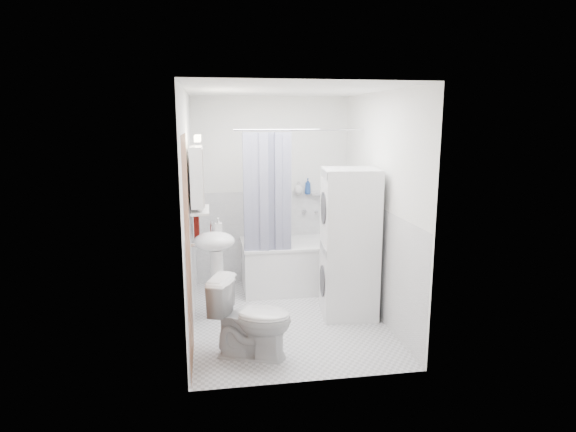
{
  "coord_description": "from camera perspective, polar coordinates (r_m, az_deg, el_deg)",
  "views": [
    {
      "loc": [
        -0.78,
        -4.83,
        2.11
      ],
      "look_at": [
        0.03,
        0.15,
        1.1
      ],
      "focal_mm": 30.0,
      "sensor_mm": 36.0,
      "label": 1
    }
  ],
  "objects": [
    {
      "name": "curtain_rod",
      "position": [
        5.56,
        2.83,
        10.18
      ],
      "size": [
        1.77,
        0.02,
        0.02
      ],
      "primitive_type": "cylinder",
      "rotation": [
        0.0,
        1.57,
        0.0
      ],
      "color": "silver",
      "rests_on": "room_walls"
    },
    {
      "name": "floor",
      "position": [
        5.33,
        -0.09,
        -11.99
      ],
      "size": [
        2.6,
        2.6,
        0.0
      ],
      "primitive_type": "plane",
      "color": "silver",
      "rests_on": "ground"
    },
    {
      "name": "tub_spout",
      "position": [
        6.34,
        3.29,
        0.57
      ],
      "size": [
        0.04,
        0.12,
        0.04
      ],
      "primitive_type": "cylinder",
      "rotation": [
        1.57,
        0.0,
        0.0
      ],
      "color": "silver",
      "rests_on": "room_walls"
    },
    {
      "name": "room_walls",
      "position": [
        4.94,
        -0.09,
        4.08
      ],
      "size": [
        2.6,
        2.6,
        2.6
      ],
      "color": "white",
      "rests_on": "ground"
    },
    {
      "name": "toilet",
      "position": [
        4.42,
        -4.33,
        -12.01
      ],
      "size": [
        0.83,
        0.63,
        0.72
      ],
      "primitive_type": "imported",
      "rotation": [
        0.0,
        0.0,
        1.23
      ],
      "color": "white",
      "rests_on": "ground"
    },
    {
      "name": "soap_pump",
      "position": [
        5.21,
        -8.26,
        -1.65
      ],
      "size": [
        0.08,
        0.17,
        0.08
      ],
      "primitive_type": "imported",
      "color": "gray",
      "rests_on": "sink"
    },
    {
      "name": "shampoo_a",
      "position": [
        6.24,
        1.28,
        3.18
      ],
      "size": [
        0.13,
        0.17,
        0.13
      ],
      "primitive_type": "imported",
      "color": "gray",
      "rests_on": "shower_caddy"
    },
    {
      "name": "medicine_cabinet",
      "position": [
        4.97,
        -10.68,
        4.84
      ],
      "size": [
        0.13,
        0.5,
        0.71
      ],
      "color": "white",
      "rests_on": "room_walls"
    },
    {
      "name": "shower_curtain",
      "position": [
        5.54,
        -2.44,
        2.39
      ],
      "size": [
        0.55,
        0.02,
        1.45
      ],
      "color": "#15194A",
      "rests_on": "curtain_rod"
    },
    {
      "name": "shelf",
      "position": [
        5.02,
        -10.36,
        0.7
      ],
      "size": [
        0.18,
        0.54,
        0.02
      ],
      "primitive_type": "cube",
      "color": "silver",
      "rests_on": "room_walls"
    },
    {
      "name": "towel",
      "position": [
        5.25,
        -10.89,
        2.4
      ],
      "size": [
        0.07,
        0.36,
        0.88
      ],
      "color": "#520F0A",
      "rests_on": "room_walls"
    },
    {
      "name": "wainscot",
      "position": [
        5.4,
        -0.58,
        -4.91
      ],
      "size": [
        1.98,
        2.58,
        2.58
      ],
      "color": "white",
      "rests_on": "ground"
    },
    {
      "name": "sink",
      "position": [
        5.19,
        -8.65,
        -4.54
      ],
      "size": [
        0.44,
        0.37,
        1.04
      ],
      "color": "white",
      "rests_on": "ground"
    },
    {
      "name": "shelf_bottle",
      "position": [
        4.86,
        -10.41,
        0.93
      ],
      "size": [
        0.07,
        0.18,
        0.07
      ],
      "primitive_type": "imported",
      "color": "gray",
      "rests_on": "shelf"
    },
    {
      "name": "bathtub",
      "position": [
        6.13,
        2.06,
        -5.5
      ],
      "size": [
        1.59,
        0.75,
        0.61
      ],
      "color": "white",
      "rests_on": "ground"
    },
    {
      "name": "shower_caddy",
      "position": [
        6.31,
        3.77,
        2.55
      ],
      "size": [
        0.22,
        0.06,
        0.02
      ],
      "primitive_type": "cube",
      "color": "silver",
      "rests_on": "room_walls"
    },
    {
      "name": "door",
      "position": [
        4.43,
        -11.19,
        -3.4
      ],
      "size": [
        0.05,
        2.0,
        2.0
      ],
      "color": "brown",
      "rests_on": "ground"
    },
    {
      "name": "shampoo_b",
      "position": [
        6.27,
        2.36,
        2.97
      ],
      "size": [
        0.08,
        0.21,
        0.08
      ],
      "primitive_type": "imported",
      "color": "navy",
      "rests_on": "shower_caddy"
    },
    {
      "name": "washer_dryer",
      "position": [
        5.23,
        7.24,
        -3.22
      ],
      "size": [
        0.63,
        0.62,
        1.61
      ],
      "rotation": [
        0.0,
        0.0,
        -0.1
      ],
      "color": "white",
      "rests_on": "ground"
    },
    {
      "name": "shelf_cup",
      "position": [
        5.13,
        -10.36,
        1.63
      ],
      "size": [
        0.1,
        0.09,
        0.1
      ],
      "primitive_type": "imported",
      "color": "gray",
      "rests_on": "shelf"
    }
  ]
}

